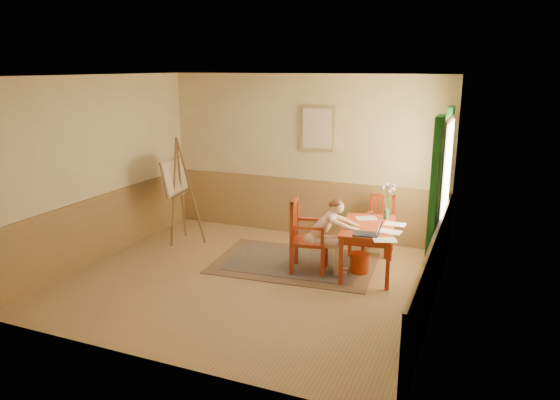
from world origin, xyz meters
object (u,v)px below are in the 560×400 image
at_px(figure, 327,233).
at_px(laptop, 370,232).
at_px(table, 368,231).
at_px(chair_back, 379,224).
at_px(easel, 176,180).
at_px(chair_left, 306,236).

distance_m(figure, laptop, 0.70).
xyz_separation_m(table, chair_back, (-0.03, 0.92, -0.16)).
height_order(chair_back, easel, easel).
distance_m(table, laptop, 0.47).
bearing_deg(chair_back, figure, -113.89).
xyz_separation_m(figure, laptop, (0.66, -0.18, 0.15)).
relative_size(table, figure, 1.16).
bearing_deg(table, chair_left, -160.87).
xyz_separation_m(chair_left, chair_back, (0.82, 1.21, -0.08)).
bearing_deg(easel, figure, -8.56).
distance_m(chair_left, figure, 0.31).
relative_size(chair_back, laptop, 2.22).
bearing_deg(easel, chair_back, 12.88).
distance_m(chair_back, easel, 3.42).
height_order(figure, easel, easel).
bearing_deg(chair_back, table, -88.29).
bearing_deg(laptop, figure, 164.39).
xyz_separation_m(chair_back, figure, (-0.52, -1.17, 0.15)).
bearing_deg(figure, chair_back, 66.11).
bearing_deg(table, chair_back, 91.71).
bearing_deg(chair_left, laptop, -8.41).
bearing_deg(table, easel, 177.14).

